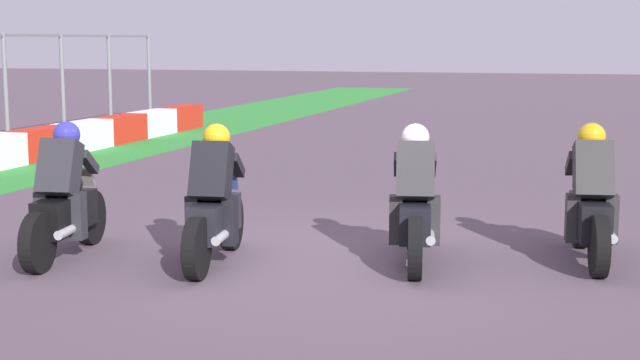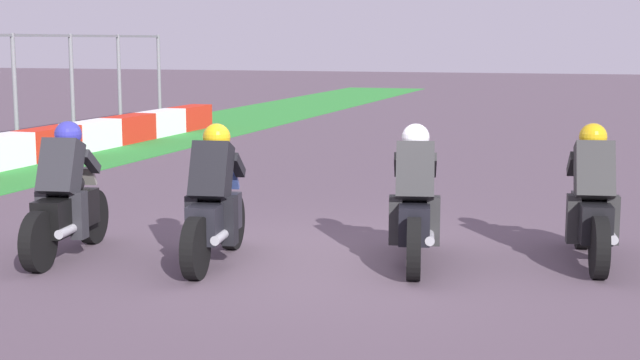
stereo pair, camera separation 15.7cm
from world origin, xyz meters
The scene contains 5 objects.
ground_plane centered at (0.00, 0.00, 0.00)m, with size 120.00×120.00×0.00m, color #544551.
rider_lane_a centered at (0.76, -2.79, 0.62)m, with size 2.04×0.60×1.51m.
rider_lane_b centered at (0.13, -0.98, 0.62)m, with size 2.03×0.64×1.51m.
rider_lane_c centered at (-0.51, 1.07, 0.62)m, with size 2.04×0.59×1.51m.
rider_lane_d centered at (-0.73, 2.77, 0.62)m, with size 2.04×0.59×1.51m.
Camera 2 is at (-9.49, -2.98, 2.39)m, focal length 51.96 mm.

